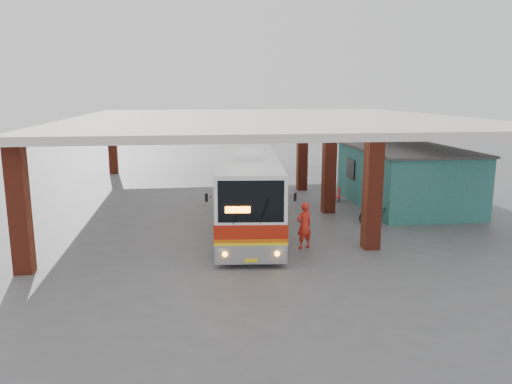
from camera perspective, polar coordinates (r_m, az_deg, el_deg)
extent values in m
plane|color=#515154|center=(22.07, 2.81, -4.38)|extent=(90.00, 90.00, 0.00)
cube|color=maroon|center=(19.55, 13.17, -0.18)|extent=(0.60, 0.60, 4.35)
cube|color=maroon|center=(25.15, 8.35, 2.53)|extent=(0.60, 0.60, 4.35)
cube|color=maroon|center=(30.91, 5.30, 4.24)|extent=(0.60, 0.60, 4.35)
cube|color=maroon|center=(18.19, -25.41, -1.85)|extent=(0.60, 0.60, 4.35)
cube|color=maroon|center=(38.48, -16.08, 5.25)|extent=(0.60, 0.60, 4.35)
cube|color=maroon|center=(40.54, 12.47, 5.71)|extent=(0.60, 0.60, 4.35)
cube|color=silver|center=(27.78, 1.46, 8.30)|extent=(21.00, 23.00, 0.30)
cube|color=#296667|center=(27.74, 16.71, 1.58)|extent=(5.00, 8.00, 3.00)
cube|color=#464646|center=(27.53, 16.90, 4.76)|extent=(5.20, 8.20, 0.12)
cube|color=#133633|center=(25.50, 12.87, -0.08)|extent=(0.08, 0.95, 2.10)
cube|color=black|center=(28.15, 10.81, 2.62)|extent=(0.08, 1.20, 1.00)
cube|color=black|center=(28.14, 10.75, 2.62)|extent=(0.04, 1.30, 1.10)
cube|color=white|center=(22.54, -0.92, 0.87)|extent=(3.66, 12.06, 2.77)
cube|color=white|center=(21.34, -0.89, 4.31)|extent=(1.48, 3.07, 0.25)
cube|color=gray|center=(17.29, -0.58, -6.98)|extent=(2.52, 0.65, 0.69)
cube|color=#A51C0B|center=(22.65, -0.92, -0.48)|extent=(3.70, 12.06, 0.49)
cube|color=#D65B0B|center=(22.72, -0.92, -1.25)|extent=(3.70, 12.06, 0.13)
cube|color=yellow|center=(22.74, -0.92, -1.53)|extent=(3.70, 12.06, 0.10)
cube|color=black|center=(16.67, -0.58, -1.08)|extent=(2.22, 0.32, 1.43)
cube|color=black|center=(23.25, -4.03, 2.41)|extent=(0.95, 8.86, 0.89)
cube|color=black|center=(23.29, 2.11, 2.44)|extent=(0.95, 8.86, 0.89)
cube|color=#FF5905|center=(16.66, -2.11, -2.03)|extent=(0.84, 0.13, 0.22)
sphere|color=orange|center=(17.09, -3.57, -7.12)|extent=(0.18, 0.18, 0.18)
sphere|color=orange|center=(17.13, 2.44, -7.07)|extent=(0.18, 0.18, 0.18)
cube|color=yellow|center=(17.15, -0.56, -7.83)|extent=(0.45, 0.07, 0.12)
cylinder|color=black|center=(18.84, -3.92, -5.60)|extent=(0.42, 1.02, 0.99)
cylinder|color=black|center=(18.88, 2.53, -5.55)|extent=(0.42, 1.02, 0.99)
cylinder|color=black|center=(26.22, -3.35, -0.74)|extent=(0.42, 1.02, 0.99)
cylinder|color=black|center=(26.25, 1.26, -0.71)|extent=(0.42, 1.02, 0.99)
cylinder|color=black|center=(27.48, -3.29, -0.18)|extent=(0.42, 1.02, 0.99)
cylinder|color=black|center=(27.50, 1.12, -0.15)|extent=(0.42, 1.02, 0.99)
imported|color=black|center=(23.64, 13.90, -2.32)|extent=(2.08, 0.92, 1.06)
imported|color=red|center=(19.43, 5.53, -3.83)|extent=(0.78, 0.66, 1.82)
cube|color=red|center=(28.15, 9.11, -0.57)|extent=(0.47, 0.47, 0.06)
cube|color=red|center=(28.13, 9.49, -0.03)|extent=(0.10, 0.42, 0.60)
cylinder|color=black|center=(27.99, 8.82, -0.91)|extent=(0.03, 0.03, 0.20)
cylinder|color=black|center=(28.05, 9.50, -0.90)|extent=(0.03, 0.03, 0.20)
cylinder|color=black|center=(28.32, 8.70, -0.76)|extent=(0.03, 0.03, 0.20)
cylinder|color=black|center=(28.37, 9.38, -0.76)|extent=(0.03, 0.03, 0.20)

